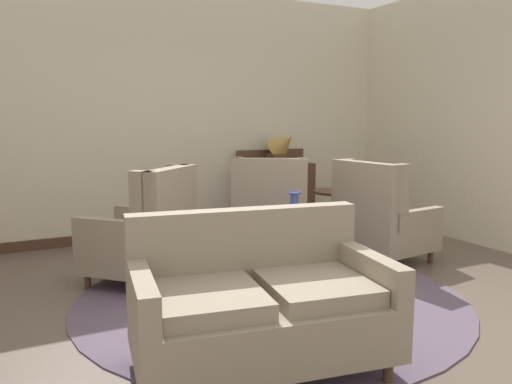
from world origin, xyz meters
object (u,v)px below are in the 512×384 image
(porcelain_vase, at_px, (294,216))
(settee, at_px, (260,305))
(gramophone, at_px, (283,146))
(armchair_near_sideboard, at_px, (146,236))
(armchair_foreground_right, at_px, (270,215))
(coffee_table, at_px, (290,245))
(side_table, at_px, (335,212))
(sideboard, at_px, (276,192))
(armchair_beside_settee, at_px, (380,220))

(porcelain_vase, relative_size, settee, 0.23)
(porcelain_vase, xyz_separation_m, gramophone, (1.12, 2.16, 0.47))
(porcelain_vase, relative_size, armchair_near_sideboard, 0.33)
(gramophone, bearing_deg, armchair_foreground_right, -125.74)
(settee, xyz_separation_m, gramophone, (2.07, 3.33, 0.72))
(gramophone, bearing_deg, coffee_table, -118.29)
(armchair_foreground_right, distance_m, side_table, 0.87)
(porcelain_vase, relative_size, armchair_foreground_right, 0.33)
(porcelain_vase, distance_m, armchair_foreground_right, 1.18)
(side_table, bearing_deg, sideboard, 98.16)
(porcelain_vase, height_order, armchair_foreground_right, armchair_foreground_right)
(settee, xyz_separation_m, sideboard, (2.02, 3.42, 0.10))
(coffee_table, xyz_separation_m, side_table, (1.30, 1.16, -0.02))
(sideboard, bearing_deg, porcelain_vase, -115.55)
(coffee_table, bearing_deg, armchair_near_sideboard, 145.33)
(armchair_beside_settee, relative_size, gramophone, 2.02)
(gramophone, bearing_deg, sideboard, 118.59)
(sideboard, relative_size, gramophone, 2.03)
(armchair_beside_settee, relative_size, sideboard, 1.00)
(armchair_beside_settee, bearing_deg, armchair_foreground_right, 41.70)
(armchair_near_sideboard, bearing_deg, sideboard, 171.78)
(armchair_near_sideboard, bearing_deg, gramophone, 169.66)
(porcelain_vase, xyz_separation_m, armchair_near_sideboard, (-1.13, 0.70, -0.21))
(settee, bearing_deg, sideboard, 68.37)
(gramophone, bearing_deg, armchair_beside_settee, -86.16)
(armchair_beside_settee, distance_m, armchair_foreground_right, 1.17)
(side_table, bearing_deg, porcelain_vase, -137.92)
(armchair_beside_settee, xyz_separation_m, side_table, (-0.01, 0.78, -0.05))
(gramophone, bearing_deg, side_table, -83.75)
(settee, relative_size, side_table, 2.44)
(coffee_table, bearing_deg, porcelain_vase, 32.09)
(armchair_beside_settee, bearing_deg, side_table, -6.54)
(armchair_near_sideboard, height_order, armchair_foreground_right, armchair_foreground_right)
(armchair_near_sideboard, bearing_deg, armchair_beside_settee, 127.94)
(settee, height_order, sideboard, sideboard)
(armchair_near_sideboard, bearing_deg, porcelain_vase, 104.78)
(porcelain_vase, distance_m, armchair_beside_settee, 1.31)
(armchair_near_sideboard, distance_m, side_table, 2.40)
(armchair_near_sideboard, distance_m, gramophone, 2.77)
(coffee_table, bearing_deg, side_table, 41.68)
(armchair_near_sideboard, xyz_separation_m, side_table, (2.36, 0.42, -0.05))
(porcelain_vase, bearing_deg, gramophone, 62.53)
(coffee_table, distance_m, armchair_foreground_right, 1.22)
(armchair_foreground_right, bearing_deg, porcelain_vase, 102.65)
(gramophone, bearing_deg, armchair_near_sideboard, -146.98)
(side_table, distance_m, gramophone, 1.28)
(side_table, bearing_deg, settee, -133.62)
(porcelain_vase, bearing_deg, coffee_table, -147.91)
(coffee_table, distance_m, gramophone, 2.60)
(armchair_beside_settee, bearing_deg, armchair_near_sideboard, 74.16)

